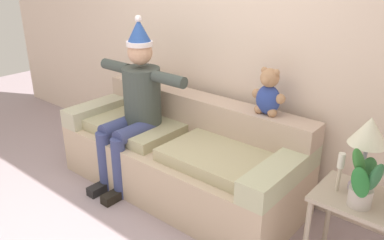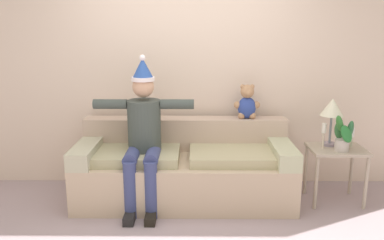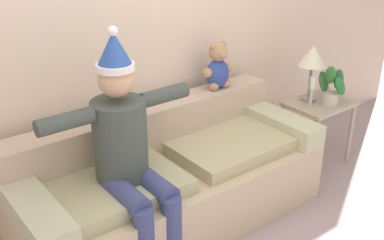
# 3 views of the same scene
# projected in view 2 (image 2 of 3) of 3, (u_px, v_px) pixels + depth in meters

# --- Properties ---
(back_wall) EXTENTS (7.00, 0.10, 2.70)m
(back_wall) POSITION_uv_depth(u_px,v_px,m) (186.00, 68.00, 4.49)
(back_wall) COLOR beige
(back_wall) RESTS_ON ground_plane
(couch) EXTENTS (2.24, 0.89, 0.82)m
(couch) POSITION_uv_depth(u_px,v_px,m) (185.00, 168.00, 4.21)
(couch) COLOR #C2A98D
(couch) RESTS_ON ground_plane
(person_seated) EXTENTS (1.02, 0.77, 1.54)m
(person_seated) POSITION_uv_depth(u_px,v_px,m) (143.00, 131.00, 3.95)
(person_seated) COLOR #3E4642
(person_seated) RESTS_ON ground_plane
(teddy_bear) EXTENTS (0.29, 0.17, 0.38)m
(teddy_bear) POSITION_uv_depth(u_px,v_px,m) (247.00, 103.00, 4.32)
(teddy_bear) COLOR #2E4498
(teddy_bear) RESTS_ON couch
(side_table) EXTENTS (0.56, 0.44, 0.59)m
(side_table) POSITION_uv_depth(u_px,v_px,m) (336.00, 157.00, 4.10)
(side_table) COLOR tan
(side_table) RESTS_ON ground_plane
(table_lamp) EXTENTS (0.24, 0.24, 0.50)m
(table_lamp) POSITION_uv_depth(u_px,v_px,m) (332.00, 109.00, 4.07)
(table_lamp) COLOR gray
(table_lamp) RESTS_ON side_table
(potted_plant) EXTENTS (0.22, 0.28, 0.39)m
(potted_plant) POSITION_uv_depth(u_px,v_px,m) (343.00, 135.00, 3.94)
(potted_plant) COLOR #BEB2A8
(potted_plant) RESTS_ON side_table
(candle_tall) EXTENTS (0.04, 0.04, 0.27)m
(candle_tall) POSITION_uv_depth(u_px,v_px,m) (324.00, 132.00, 4.01)
(candle_tall) COLOR beige
(candle_tall) RESTS_ON side_table
(candle_short) EXTENTS (0.04, 0.04, 0.21)m
(candle_short) POSITION_uv_depth(u_px,v_px,m) (352.00, 135.00, 4.08)
(candle_short) COLOR beige
(candle_short) RESTS_ON side_table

